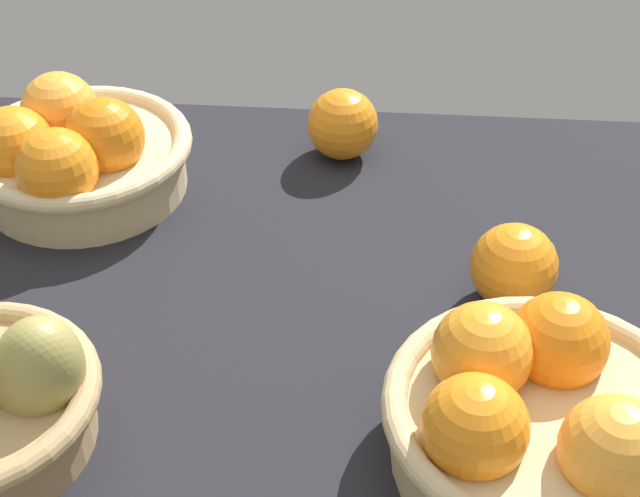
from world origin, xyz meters
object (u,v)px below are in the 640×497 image
(basket_far_left, at_px, (539,416))
(loose_orange_back_gap, at_px, (514,266))
(loose_orange_front_gap, at_px, (343,124))
(basket_near_right, at_px, (74,153))

(basket_far_left, xyz_separation_m, loose_orange_back_gap, (0.00, -0.19, -0.01))
(loose_orange_front_gap, bearing_deg, basket_far_left, 112.11)
(basket_near_right, xyz_separation_m, basket_far_left, (-0.46, 0.34, -0.00))
(basket_near_right, xyz_separation_m, loose_orange_front_gap, (-0.28, -0.10, -0.01))
(loose_orange_front_gap, bearing_deg, basket_near_right, 18.97)
(basket_near_right, relative_size, loose_orange_back_gap, 2.94)
(basket_near_right, distance_m, loose_orange_back_gap, 0.48)
(loose_orange_back_gap, bearing_deg, basket_near_right, -17.68)
(basket_far_left, bearing_deg, loose_orange_front_gap, -67.89)
(basket_near_right, height_order, loose_orange_front_gap, basket_near_right)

